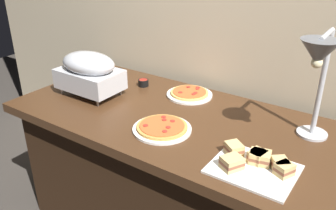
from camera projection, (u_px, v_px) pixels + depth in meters
name	position (u px, v px, depth m)	size (l,w,h in m)	color
back_wall	(235.00, 16.00, 2.00)	(4.40, 0.04, 2.40)	#C6B593
buffet_table	(185.00, 179.00, 1.98)	(1.90, 0.84, 0.76)	#422816
chafing_dish	(89.00, 71.00, 2.04)	(0.36, 0.24, 0.25)	#B7BABF
heat_lamp	(318.00, 64.00, 1.39)	(0.15, 0.33, 0.51)	#B7BABF
pizza_plate_front	(162.00, 128.00, 1.71)	(0.28, 0.28, 0.03)	white
pizza_plate_center	(189.00, 94.00, 2.08)	(0.27, 0.27, 0.03)	white
sandwich_platter	(255.00, 163.00, 1.42)	(0.33, 0.27, 0.06)	white
sauce_cup_near	(143.00, 83.00, 2.21)	(0.06, 0.06, 0.04)	black
sauce_cup_far	(118.00, 71.00, 2.40)	(0.06, 0.06, 0.04)	black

